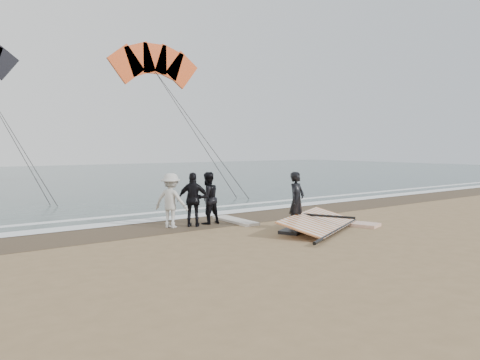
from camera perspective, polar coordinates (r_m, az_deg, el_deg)
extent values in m
plane|color=#8C704C|center=(14.76, 10.16, -6.71)|extent=(120.00, 120.00, 0.00)
cube|color=#233838|center=(44.28, -22.74, 0.24)|extent=(120.00, 54.00, 0.02)
cube|color=#4C3D2B|center=(18.09, -0.32, -4.63)|extent=(120.00, 2.80, 0.01)
cube|color=white|center=(19.22, -2.80, -4.06)|extent=(120.00, 0.90, 0.01)
cube|color=white|center=(20.64, -5.44, -3.51)|extent=(120.00, 0.45, 0.01)
imported|color=black|center=(15.72, 6.93, -2.49)|extent=(0.80, 0.64, 1.92)
cube|color=white|center=(17.09, 12.12, -5.08)|extent=(1.60, 2.81, 0.11)
cube|color=beige|center=(17.17, -0.58, -4.96)|extent=(0.73, 2.31, 0.10)
imported|color=black|center=(16.61, -3.98, -2.22)|extent=(0.95, 0.77, 1.86)
imported|color=black|center=(16.08, -5.70, -2.41)|extent=(1.16, 1.01, 1.87)
imported|color=silver|center=(15.99, -8.40, -2.50)|extent=(1.24, 1.38, 1.86)
cube|color=black|center=(15.96, 7.58, -5.68)|extent=(2.69, 1.74, 0.10)
cube|color=orange|center=(15.64, 9.66, -4.98)|extent=(4.19, 3.06, 0.41)
cylinder|color=black|center=(15.15, 11.79, -6.04)|extent=(4.13, 2.06, 0.10)
cylinder|color=black|center=(15.83, 10.42, -4.33)|extent=(0.92, 1.80, 0.08)
cylinder|color=#262626|center=(28.24, -5.45, 6.55)|extent=(0.04, 0.04, 12.93)
cylinder|color=#262626|center=(28.60, -6.04, 6.51)|extent=(0.04, 0.04, 12.22)
cylinder|color=#262626|center=(30.98, -27.01, 6.58)|extent=(0.04, 0.04, 18.06)
cylinder|color=#262626|center=(30.67, -26.78, 6.61)|extent=(0.04, 0.04, 18.65)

